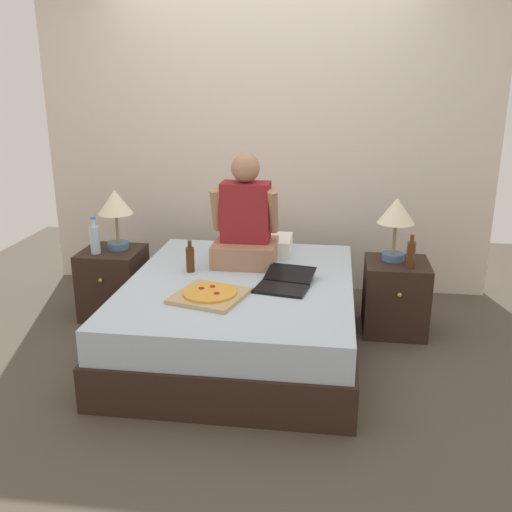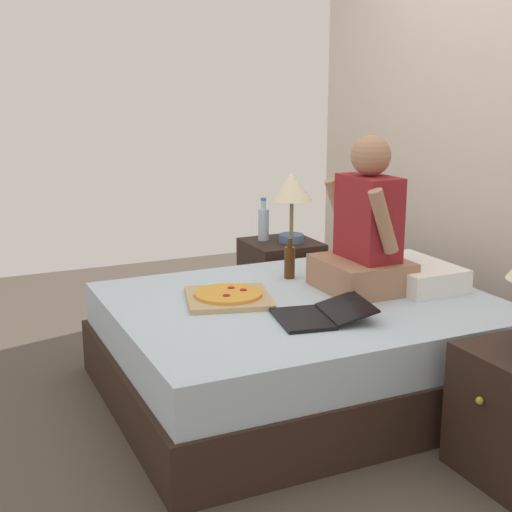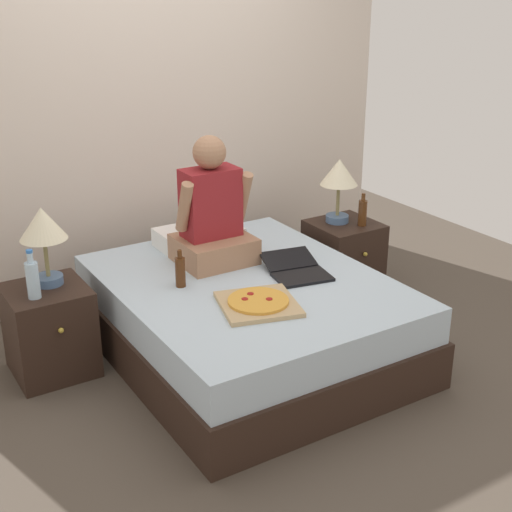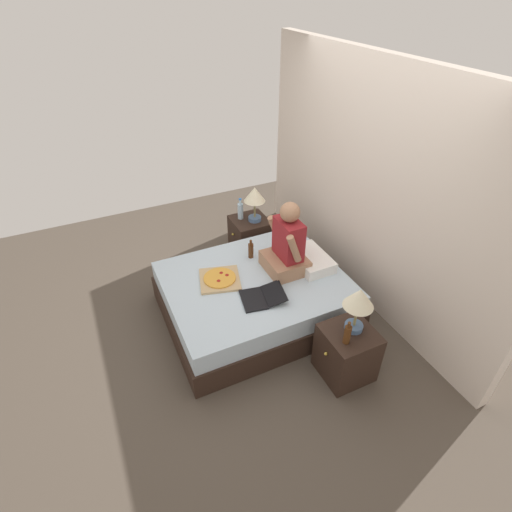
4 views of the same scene
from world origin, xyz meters
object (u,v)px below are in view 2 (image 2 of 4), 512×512
object	(u,v)px
lamp_on_left_nightstand	(292,191)
beer_bottle_on_bed	(290,261)
bed	(301,347)
nightstand_left	(281,280)
person_seated	(365,234)
laptop	(317,315)
water_bottle	(263,223)
pizza_box	(228,297)

from	to	relation	value
lamp_on_left_nightstand	beer_bottle_on_bed	size ratio (longest dim) A/B	2.05
bed	nightstand_left	bearing A→B (deg)	158.14
person_seated	lamp_on_left_nightstand	bearing A→B (deg)	174.21
bed	laptop	bearing A→B (deg)	-15.35
nightstand_left	water_bottle	world-z (taller)	water_bottle
bed	pizza_box	bearing A→B (deg)	-111.72
beer_bottle_on_bed	nightstand_left	bearing A→B (deg)	156.54
bed	person_seated	xyz separation A→B (m)	(-0.02, 0.37, 0.53)
nightstand_left	lamp_on_left_nightstand	bearing A→B (deg)	51.38
nightstand_left	beer_bottle_on_bed	xyz separation A→B (m)	(0.69, -0.30, 0.32)
bed	nightstand_left	xyz separation A→B (m)	(-1.05, 0.42, 0.02)
beer_bottle_on_bed	laptop	bearing A→B (deg)	-17.24
person_seated	pizza_box	bearing A→B (deg)	-98.88
lamp_on_left_nightstand	person_seated	world-z (taller)	person_seated
water_bottle	beer_bottle_on_bed	bearing A→B (deg)	-15.19
person_seated	beer_bottle_on_bed	distance (m)	0.47
person_seated	beer_bottle_on_bed	bearing A→B (deg)	-144.27
person_seated	laptop	xyz separation A→B (m)	(0.32, -0.45, -0.27)
nightstand_left	person_seated	size ratio (longest dim) A/B	0.67
laptop	pizza_box	world-z (taller)	laptop
person_seated	pizza_box	distance (m)	0.76
bed	beer_bottle_on_bed	world-z (taller)	beer_bottle_on_bed
beer_bottle_on_bed	pizza_box	bearing A→B (deg)	-62.78
nightstand_left	beer_bottle_on_bed	world-z (taller)	beer_bottle_on_bed
nightstand_left	water_bottle	bearing A→B (deg)	-131.65
water_bottle	person_seated	xyz separation A→B (m)	(1.11, 0.04, 0.14)
water_bottle	person_seated	distance (m)	1.12
person_seated	beer_bottle_on_bed	world-z (taller)	person_seated
laptop	pizza_box	xyz separation A→B (m)	(-0.43, -0.25, -0.00)
person_seated	beer_bottle_on_bed	size ratio (longest dim) A/B	3.55
bed	water_bottle	distance (m)	1.24
bed	nightstand_left	distance (m)	1.14
bed	pizza_box	size ratio (longest dim) A/B	3.76
nightstand_left	pizza_box	world-z (taller)	pizza_box
laptop	person_seated	bearing A→B (deg)	125.23
beer_bottle_on_bed	water_bottle	bearing A→B (deg)	164.81
beer_bottle_on_bed	bed	bearing A→B (deg)	-18.75
water_bottle	beer_bottle_on_bed	distance (m)	0.80
water_bottle	person_seated	bearing A→B (deg)	2.04
lamp_on_left_nightstand	laptop	world-z (taller)	lamp_on_left_nightstand
lamp_on_left_nightstand	beer_bottle_on_bed	xyz separation A→B (m)	(0.65, -0.35, -0.27)
lamp_on_left_nightstand	water_bottle	distance (m)	0.28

